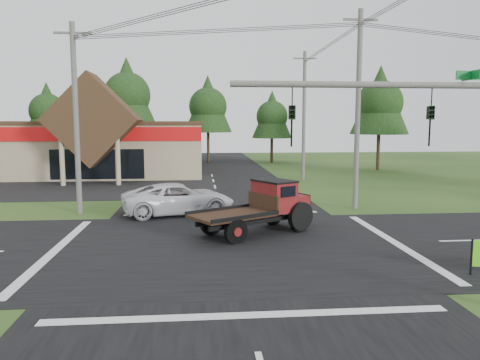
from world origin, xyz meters
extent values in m
plane|color=#234016|center=(0.00, 0.00, 0.00)|extent=(120.00, 120.00, 0.00)
cube|color=black|center=(0.00, 0.00, 0.01)|extent=(12.00, 120.00, 0.02)
cube|color=black|center=(0.00, 0.00, 0.01)|extent=(120.00, 12.00, 0.02)
cube|color=black|center=(-14.00, 19.00, 0.01)|extent=(28.00, 14.00, 0.02)
cube|color=tan|center=(-16.00, 30.00, 2.50)|extent=(30.00, 15.00, 5.00)
cube|color=#3B2B18|center=(-16.00, 30.00, 5.05)|extent=(30.40, 15.40, 0.30)
cube|color=#A80C0D|center=(-16.00, 22.45, 4.10)|extent=(30.00, 0.12, 1.20)
cube|color=#3B2B18|center=(-10.00, 21.50, 5.30)|extent=(7.78, 4.00, 7.78)
cylinder|color=tan|center=(-12.20, 19.80, 2.00)|extent=(0.40, 0.40, 4.00)
cylinder|color=tan|center=(-7.80, 19.80, 2.00)|extent=(0.40, 0.40, 4.00)
cube|color=black|center=(-10.00, 22.48, 1.50)|extent=(8.00, 0.08, 2.60)
cylinder|color=#595651|center=(3.50, -7.50, 6.00)|extent=(8.00, 0.16, 0.16)
imported|color=black|center=(4.50, -7.50, 5.00)|extent=(0.16, 0.20, 1.00)
imported|color=black|center=(1.00, -7.50, 5.00)|extent=(0.16, 0.20, 1.00)
cube|color=#0C6626|center=(5.50, -7.50, 6.25)|extent=(0.80, 0.04, 0.22)
cylinder|color=#595651|center=(-8.00, 8.00, 5.25)|extent=(0.30, 0.30, 10.50)
cube|color=#595651|center=(-8.00, 8.00, 9.90)|extent=(2.00, 0.12, 0.12)
cylinder|color=#595651|center=(8.00, 8.00, 5.75)|extent=(0.30, 0.30, 11.50)
cube|color=#595651|center=(8.00, 8.00, 10.90)|extent=(2.00, 0.12, 0.12)
cylinder|color=#595651|center=(8.00, 22.00, 5.60)|extent=(0.30, 0.30, 11.20)
cube|color=#595651|center=(8.00, 22.00, 10.60)|extent=(2.00, 0.12, 0.12)
cylinder|color=#332316|center=(-20.00, 42.00, 1.75)|extent=(0.36, 0.36, 3.50)
cone|color=black|center=(-20.00, 42.00, 6.80)|extent=(5.60, 5.60, 6.60)
sphere|color=black|center=(-20.00, 42.00, 6.50)|extent=(4.40, 4.40, 4.40)
cylinder|color=#332316|center=(-10.00, 41.00, 2.27)|extent=(0.36, 0.36, 4.55)
cone|color=black|center=(-10.00, 41.00, 8.84)|extent=(7.28, 7.28, 8.58)
sphere|color=black|center=(-10.00, 41.00, 8.45)|extent=(5.72, 5.72, 5.72)
cylinder|color=#332316|center=(0.00, 42.00, 1.92)|extent=(0.36, 0.36, 3.85)
cone|color=black|center=(0.00, 42.00, 7.48)|extent=(6.16, 6.16, 7.26)
sphere|color=black|center=(0.00, 42.00, 7.15)|extent=(4.84, 4.84, 4.84)
cylinder|color=#332316|center=(8.00, 40.00, 1.57)|extent=(0.36, 0.36, 3.15)
cone|color=black|center=(8.00, 40.00, 6.12)|extent=(5.04, 5.04, 5.94)
sphere|color=black|center=(8.00, 40.00, 5.85)|extent=(3.96, 3.96, 3.96)
cylinder|color=#332316|center=(18.00, 30.00, 1.92)|extent=(0.36, 0.36, 3.85)
cone|color=black|center=(18.00, 30.00, 7.48)|extent=(6.16, 6.16, 7.26)
sphere|color=black|center=(18.00, 30.00, 7.15)|extent=(4.84, 4.84, 4.84)
imported|color=silver|center=(-2.41, 7.23, 0.86)|extent=(6.72, 4.32, 1.72)
camera|label=1|loc=(-1.26, -18.75, 5.09)|focal=35.00mm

